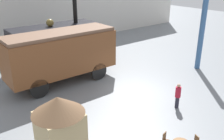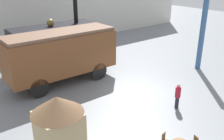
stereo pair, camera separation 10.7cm
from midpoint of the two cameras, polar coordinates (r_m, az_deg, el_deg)
The scene contains 8 objects.
ground_plane at distance 17.95m, azimuth 5.25°, elevation -4.67°, with size 80.00×80.00×0.00m, color gray.
backdrop_wall at distance 29.20m, azimuth -16.01°, elevation 14.13°, with size 44.00×0.15×9.00m.
steam_locomotive at distance 22.46m, azimuth -12.86°, elevation 6.45°, with size 7.62×2.79×5.84m.
passenger_coach_wooden at distance 18.68m, azimuth -11.65°, elevation 3.92°, with size 8.11×2.69×3.95m.
cafe_chair_1 at distance 12.52m, azimuth 11.91°, elevation -15.32°, with size 0.36×0.38×0.87m.
visitor_person at distance 15.85m, azimuth 14.63°, elevation -5.55°, with size 0.34×0.34×1.63m.
ticket_kiosk at distance 11.52m, azimuth -12.19°, elevation -11.88°, with size 2.34×2.34×3.00m.
support_pillar at distance 22.09m, azimuth 19.96°, elevation 10.14°, with size 0.44×0.44×8.00m.
Camera 1 is at (-11.27, -11.49, 7.95)m, focal length 40.00 mm.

